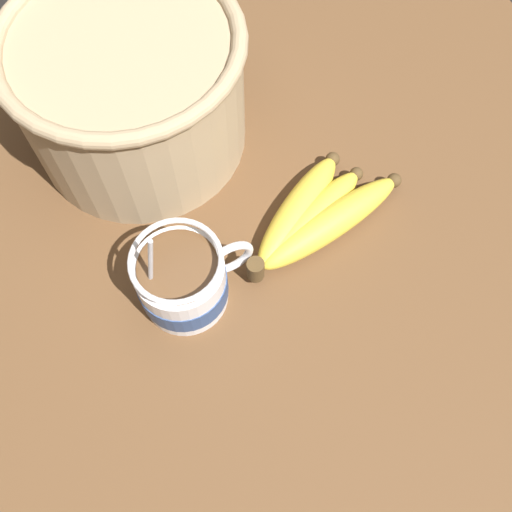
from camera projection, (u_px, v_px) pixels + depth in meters
The scene contains 4 objects.
table at pixel (248, 299), 66.58cm from camera, with size 111.75×111.75×3.30cm.
coffee_mug at pixel (183, 281), 61.21cm from camera, with size 13.38×9.80×15.24cm.
banana_bunch at pixel (314, 217), 67.16cm from camera, with size 22.43×13.08×4.31cm.
woven_basket at pixel (131, 89), 66.58cm from camera, with size 27.70×27.70×16.98cm.
Camera 1 is at (-9.73, -22.08, 63.91)cm, focal length 40.00 mm.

